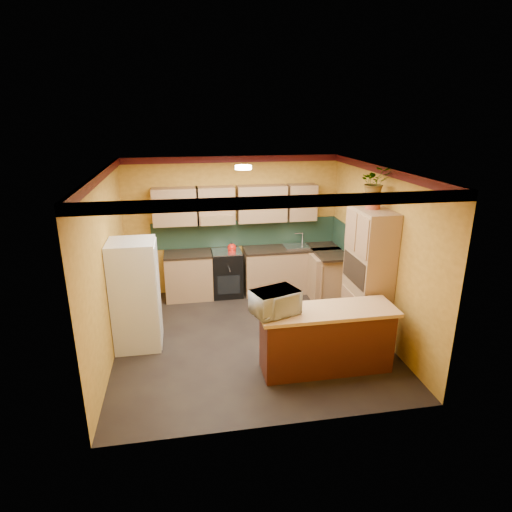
{
  "coord_description": "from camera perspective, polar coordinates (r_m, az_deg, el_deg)",
  "views": [
    {
      "loc": [
        -0.98,
        -6.1,
        3.47
      ],
      "look_at": [
        0.17,
        0.45,
        1.24
      ],
      "focal_mm": 30.0,
      "sensor_mm": 36.0,
      "label": 1
    }
  ],
  "objects": [
    {
      "name": "base_cabinets_back",
      "position": [
        8.58,
        0.27,
        -2.13
      ],
      "size": [
        3.65,
        0.6,
        0.88
      ],
      "primitive_type": "cube",
      "color": "tan",
      "rests_on": "ground"
    },
    {
      "name": "room_shell",
      "position": [
        6.61,
        -1.07,
        6.48
      ],
      "size": [
        4.24,
        4.24,
        2.72
      ],
      "color": "black",
      "rests_on": "ground"
    },
    {
      "name": "fridge",
      "position": [
        6.76,
        -15.79,
        -5.01
      ],
      "size": [
        0.68,
        0.66,
        1.7
      ],
      "primitive_type": "cube",
      "color": "white",
      "rests_on": "ground"
    },
    {
      "name": "breakfast_bar",
      "position": [
        6.17,
        9.33,
        -11.12
      ],
      "size": [
        1.8,
        0.55,
        0.88
      ],
      "primitive_type": "cube",
      "color": "#502212",
      "rests_on": "ground"
    },
    {
      "name": "bar_top",
      "position": [
        5.96,
        9.56,
        -7.23
      ],
      "size": [
        1.9,
        0.65,
        0.05
      ],
      "primitive_type": "cube",
      "color": "tan",
      "rests_on": "breakfast_bar"
    },
    {
      "name": "sink",
      "position": [
        8.59,
        5.37,
        1.29
      ],
      "size": [
        0.48,
        0.4,
        0.03
      ],
      "primitive_type": "cube",
      "color": "silver",
      "rests_on": "countertop_back"
    },
    {
      "name": "base_cabinets_right",
      "position": [
        8.45,
        9.92,
        -2.74
      ],
      "size": [
        0.6,
        0.8,
        0.88
      ],
      "primitive_type": "cube",
      "color": "tan",
      "rests_on": "ground"
    },
    {
      "name": "microwave",
      "position": [
        5.69,
        2.56,
        -6.16
      ],
      "size": [
        0.7,
        0.58,
        0.33
      ],
      "primitive_type": "imported",
      "rotation": [
        0.0,
        0.0,
        0.35
      ],
      "color": "white",
      "rests_on": "bar_top"
    },
    {
      "name": "pantry",
      "position": [
        6.96,
        14.71,
        -2.43
      ],
      "size": [
        0.48,
        0.9,
        2.1
      ],
      "primitive_type": "cube",
      "color": "tan",
      "rests_on": "ground"
    },
    {
      "name": "stove",
      "position": [
        8.49,
        -3.89,
        -2.28
      ],
      "size": [
        0.58,
        0.58,
        0.91
      ],
      "primitive_type": "cube",
      "color": "black",
      "rests_on": "ground"
    },
    {
      "name": "kettle",
      "position": [
        8.28,
        -3.24,
        1.16
      ],
      "size": [
        0.22,
        0.22,
        0.18
      ],
      "primitive_type": null,
      "rotation": [
        0.0,
        0.0,
        0.37
      ],
      "color": "red",
      "rests_on": "stove"
    },
    {
      "name": "fern",
      "position": [
        6.64,
        15.56,
        9.46
      ],
      "size": [
        0.47,
        0.42,
        0.47
      ],
      "primitive_type": "imported",
      "rotation": [
        0.0,
        0.0,
        -0.14
      ],
      "color": "tan",
      "rests_on": "fern_pot"
    },
    {
      "name": "countertop_right",
      "position": [
        8.3,
        10.1,
        0.22
      ],
      "size": [
        0.62,
        0.8,
        0.04
      ],
      "primitive_type": "cube",
      "color": "black",
      "rests_on": "base_cabinets_right"
    },
    {
      "name": "fern_pot",
      "position": [
        6.7,
        15.32,
        6.79
      ],
      "size": [
        0.22,
        0.22,
        0.16
      ],
      "primitive_type": "cylinder",
      "color": "#9A3F25",
      "rests_on": "pantry"
    },
    {
      "name": "countertop_back",
      "position": [
        8.43,
        0.27,
        0.8
      ],
      "size": [
        3.65,
        0.62,
        0.04
      ],
      "primitive_type": "cube",
      "color": "black",
      "rests_on": "base_cabinets_back"
    }
  ]
}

